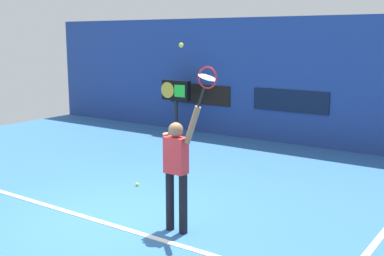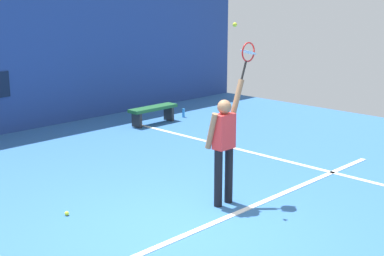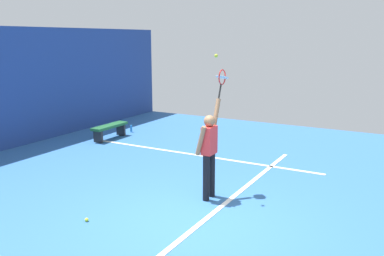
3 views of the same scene
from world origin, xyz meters
TOP-DOWN VIEW (x-y plane):
  - ground_plane at (0.00, 0.00)m, footprint 18.00×18.00m
  - court_baseline at (0.00, -0.18)m, footprint 10.00×0.10m
  - court_sideline at (3.78, 2.00)m, footprint 0.10×7.00m
  - tennis_player at (1.16, 0.24)m, footprint 0.69×0.31m
  - tennis_racket at (1.69, 0.23)m, footprint 0.40×0.27m
  - tennis_ball at (1.30, 0.18)m, footprint 0.07×0.07m
  - court_bench at (4.13, 5.25)m, footprint 1.40×0.36m
  - water_bottle at (5.22, 5.25)m, footprint 0.07×0.07m
  - spare_ball at (-0.85, 1.61)m, footprint 0.07×0.07m

SIDE VIEW (x-z plane):
  - ground_plane at x=0.00m, z-range 0.00..0.00m
  - court_baseline at x=0.00m, z-range 0.00..0.01m
  - court_sideline at x=3.78m, z-range 0.00..0.01m
  - spare_ball at x=-0.85m, z-range 0.00..0.07m
  - water_bottle at x=5.22m, z-range 0.00..0.24m
  - court_bench at x=4.13m, z-range 0.11..0.56m
  - tennis_player at x=1.16m, z-range 0.03..2.00m
  - tennis_racket at x=1.69m, z-range 2.03..2.65m
  - tennis_ball at x=1.30m, z-range 2.78..2.85m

